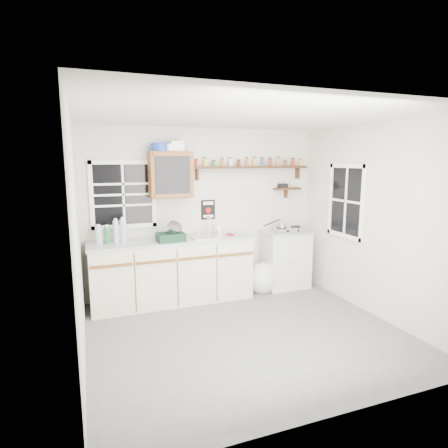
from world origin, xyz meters
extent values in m
cube|color=#565659|center=(0.00, 0.00, -0.01)|extent=(3.60, 3.20, 0.02)
cube|color=silver|center=(0.00, 0.00, 2.51)|extent=(3.60, 3.20, 0.02)
cube|color=#B9B7A6|center=(-1.81, 0.00, 1.25)|extent=(0.02, 3.20, 2.50)
cube|color=#B9B7A6|center=(1.81, 0.00, 1.25)|extent=(0.02, 3.20, 2.50)
cube|color=#B9B7A6|center=(0.00, 1.61, 1.25)|extent=(3.60, 0.02, 2.50)
cube|color=#B9B7A6|center=(0.00, -1.61, 1.25)|extent=(3.60, 0.02, 2.50)
cube|color=#C0B69F|center=(-0.58, 1.30, 0.44)|extent=(2.27, 0.60, 0.88)
cube|color=gray|center=(-0.58, 1.30, 0.90)|extent=(2.31, 0.62, 0.04)
cube|color=brown|center=(-1.44, 0.99, 0.70)|extent=(0.53, 0.02, 0.03)
cube|color=brown|center=(-0.87, 0.99, 0.70)|extent=(0.53, 0.02, 0.03)
cube|color=brown|center=(-0.30, 0.99, 0.70)|extent=(0.53, 0.02, 0.03)
cube|color=brown|center=(0.27, 0.99, 0.70)|extent=(0.53, 0.02, 0.03)
cube|color=silver|center=(1.25, 1.33, 0.44)|extent=(0.70, 0.55, 0.88)
cube|color=gray|center=(1.25, 1.33, 0.90)|extent=(0.73, 0.57, 0.03)
cube|color=#B7B7BC|center=(-0.05, 1.30, 0.93)|extent=(0.52, 0.44, 0.03)
cylinder|color=#B7B7BC|center=(0.00, 1.46, 1.06)|extent=(0.02, 0.02, 0.28)
cylinder|color=#B7B7BC|center=(0.00, 1.40, 1.19)|extent=(0.02, 0.14, 0.02)
cube|color=brown|center=(-0.55, 1.45, 1.82)|extent=(0.60, 0.30, 0.65)
cube|color=black|center=(-0.55, 1.29, 1.82)|extent=(0.48, 0.02, 0.52)
cylinder|color=#1938A8|center=(-0.70, 1.45, 2.21)|extent=(0.24, 0.24, 0.11)
cube|color=white|center=(-0.45, 1.45, 2.22)|extent=(0.18, 0.15, 0.14)
cylinder|color=white|center=(-0.55, 1.40, 2.20)|extent=(0.12, 0.12, 0.10)
cube|color=black|center=(0.73, 1.51, 1.92)|extent=(1.91, 0.18, 0.04)
cube|color=black|center=(-0.13, 1.55, 1.82)|extent=(0.03, 0.10, 0.18)
cube|color=black|center=(1.58, 1.55, 1.82)|extent=(0.03, 0.10, 0.18)
cylinder|color=red|center=(-0.15, 1.51, 1.99)|extent=(0.05, 0.05, 0.09)
cylinder|color=black|center=(-0.15, 1.51, 2.04)|extent=(0.04, 0.04, 0.02)
cylinder|color=gold|center=(-0.02, 1.51, 2.00)|extent=(0.05, 0.05, 0.12)
cylinder|color=black|center=(-0.02, 1.51, 2.06)|extent=(0.05, 0.05, 0.02)
cylinder|color=#267226|center=(0.12, 1.51, 1.98)|extent=(0.06, 0.06, 0.08)
cylinder|color=black|center=(0.12, 1.51, 2.03)|extent=(0.05, 0.05, 0.02)
cylinder|color=#99591E|center=(0.25, 1.51, 1.99)|extent=(0.04, 0.04, 0.11)
cylinder|color=black|center=(0.25, 1.51, 2.06)|extent=(0.04, 0.04, 0.02)
cylinder|color=silver|center=(0.39, 1.51, 1.99)|extent=(0.06, 0.06, 0.11)
cylinder|color=black|center=(0.39, 1.51, 2.06)|extent=(0.05, 0.05, 0.02)
cylinder|color=#4C2614|center=(0.52, 1.51, 1.98)|extent=(0.06, 0.06, 0.08)
cylinder|color=black|center=(0.52, 1.51, 2.03)|extent=(0.05, 0.05, 0.02)
cylinder|color=#B24C19|center=(0.66, 1.51, 2.00)|extent=(0.04, 0.04, 0.12)
cylinder|color=black|center=(0.66, 1.51, 2.07)|extent=(0.04, 0.04, 0.02)
cylinder|color=gold|center=(0.79, 1.51, 2.00)|extent=(0.05, 0.05, 0.12)
cylinder|color=black|center=(0.79, 1.51, 2.07)|extent=(0.05, 0.05, 0.02)
cylinder|color=#334C8C|center=(0.93, 1.51, 2.00)|extent=(0.05, 0.05, 0.12)
cylinder|color=black|center=(0.93, 1.51, 2.06)|extent=(0.05, 0.05, 0.02)
cylinder|color=maroon|center=(1.06, 1.51, 1.99)|extent=(0.06, 0.06, 0.11)
cylinder|color=black|center=(1.06, 1.51, 2.06)|extent=(0.05, 0.05, 0.02)
cylinder|color=#BF8C3F|center=(1.20, 1.51, 2.00)|extent=(0.05, 0.05, 0.13)
cylinder|color=black|center=(1.20, 1.51, 2.07)|extent=(0.05, 0.05, 0.02)
cylinder|color=brown|center=(1.33, 1.51, 1.98)|extent=(0.05, 0.05, 0.07)
cylinder|color=black|center=(1.33, 1.51, 2.02)|extent=(0.05, 0.05, 0.02)
cylinder|color=red|center=(1.47, 1.51, 1.99)|extent=(0.05, 0.05, 0.11)
cylinder|color=black|center=(1.47, 1.51, 2.05)|extent=(0.05, 0.05, 0.02)
cylinder|color=gold|center=(1.60, 1.51, 1.98)|extent=(0.05, 0.05, 0.09)
cylinder|color=black|center=(1.60, 1.51, 2.04)|extent=(0.04, 0.04, 0.02)
cube|color=black|center=(1.38, 1.52, 1.57)|extent=(0.45, 0.15, 0.03)
cube|color=black|center=(1.38, 1.56, 1.49)|extent=(0.03, 0.08, 0.14)
cube|color=black|center=(1.30, 1.52, 1.62)|extent=(0.14, 0.10, 0.07)
cube|color=black|center=(0.05, 1.59, 1.28)|extent=(0.22, 0.01, 0.30)
cube|color=white|center=(0.05, 1.58, 1.38)|extent=(0.16, 0.00, 0.05)
cylinder|color=#A50C0C|center=(0.05, 1.58, 1.27)|extent=(0.09, 0.01, 0.09)
cube|color=white|center=(0.05, 1.58, 1.18)|extent=(0.16, 0.00, 0.04)
cube|color=black|center=(-1.20, 1.59, 1.55)|extent=(0.85, 0.02, 0.90)
cube|color=white|center=(-1.20, 1.59, 1.55)|extent=(0.93, 0.03, 0.98)
cube|color=black|center=(1.79, 0.55, 1.45)|extent=(0.02, 0.70, 1.00)
cube|color=white|center=(1.79, 0.55, 1.45)|extent=(0.03, 0.78, 1.08)
cylinder|color=#A7BBC3|center=(-1.56, 1.34, 1.04)|extent=(0.09, 0.09, 0.24)
cylinder|color=white|center=(-1.56, 1.34, 1.17)|extent=(0.05, 0.05, 0.03)
cylinder|color=#246D34|center=(-1.46, 1.33, 1.03)|extent=(0.08, 0.08, 0.23)
cylinder|color=white|center=(-1.46, 1.33, 1.16)|extent=(0.04, 0.04, 0.03)
cylinder|color=#A7BBC3|center=(-1.34, 1.35, 1.07)|extent=(0.08, 0.08, 0.30)
cylinder|color=white|center=(-1.34, 1.35, 1.24)|extent=(0.04, 0.04, 0.03)
cylinder|color=#A7BBC3|center=(-1.25, 1.34, 1.08)|extent=(0.09, 0.09, 0.32)
cylinder|color=white|center=(-1.25, 1.34, 1.25)|extent=(0.05, 0.05, 0.03)
cube|color=black|center=(-0.62, 1.20, 0.98)|extent=(0.39, 0.30, 0.11)
cylinder|color=#B7B7BC|center=(-0.58, 1.20, 1.09)|extent=(0.28, 0.30, 0.23)
imported|color=silver|center=(0.17, 1.49, 1.01)|extent=(0.10, 0.10, 0.18)
cube|color=maroon|center=(0.27, 1.28, 0.93)|extent=(0.17, 0.16, 0.02)
cube|color=#B7B7BC|center=(1.30, 1.31, 0.94)|extent=(0.53, 0.31, 0.06)
cylinder|color=black|center=(1.17, 1.31, 0.98)|extent=(0.16, 0.16, 0.01)
cylinder|color=black|center=(1.43, 1.31, 0.98)|extent=(0.16, 0.16, 0.01)
cylinder|color=#B7B7BC|center=(1.17, 1.31, 1.02)|extent=(0.14, 0.14, 0.09)
cylinder|color=black|center=(1.04, 1.37, 1.05)|extent=(0.21, 0.19, 0.14)
ellipsoid|color=silver|center=(0.80, 1.21, 0.21)|extent=(0.45, 0.40, 0.47)
cone|color=silver|center=(0.82, 1.21, 0.43)|extent=(0.13, 0.13, 0.13)
camera|label=1|loc=(-1.71, -3.81, 2.03)|focal=30.00mm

